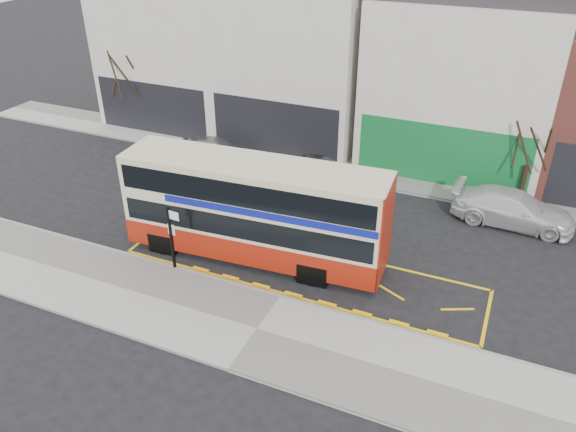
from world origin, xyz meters
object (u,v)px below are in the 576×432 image
at_px(bus_stop_post, 172,232).
at_px(car_grey, 322,173).
at_px(street_tree_right, 535,133).
at_px(car_silver, 215,149).
at_px(car_white, 513,208).
at_px(street_tree_left, 125,62).
at_px(double_decker_bus, 255,210).

relative_size(bus_stop_post, car_grey, 0.68).
bearing_deg(car_grey, bus_stop_post, 162.95).
bearing_deg(street_tree_right, car_silver, -173.89).
distance_m(car_white, street_tree_left, 22.77).
distance_m(street_tree_left, street_tree_right, 22.58).
bearing_deg(car_grey, street_tree_right, -78.94).
distance_m(double_decker_bus, bus_stop_post, 3.27).
height_order(double_decker_bus, street_tree_right, street_tree_right).
bearing_deg(bus_stop_post, street_tree_left, 137.46).
height_order(car_silver, car_grey, car_silver).
relative_size(car_silver, street_tree_left, 0.66).
distance_m(double_decker_bus, car_grey, 7.21).
xyz_separation_m(car_white, street_tree_left, (-22.35, 2.64, 3.44)).
bearing_deg(street_tree_right, street_tree_left, 178.92).
xyz_separation_m(double_decker_bus, car_grey, (0.14, 7.05, -1.53)).
xyz_separation_m(car_white, street_tree_right, (0.21, 2.22, 2.78)).
distance_m(car_grey, car_white, 9.04).
height_order(bus_stop_post, street_tree_left, street_tree_left).
height_order(street_tree_left, street_tree_right, street_tree_left).
distance_m(double_decker_bus, car_silver, 9.80).
bearing_deg(car_white, street_tree_right, -3.54).
bearing_deg(street_tree_left, car_grey, -10.49).
relative_size(bus_stop_post, car_silver, 0.66).
height_order(bus_stop_post, street_tree_right, street_tree_right).
height_order(bus_stop_post, car_white, bus_stop_post).
height_order(double_decker_bus, street_tree_left, street_tree_left).
xyz_separation_m(car_silver, car_white, (15.40, -0.55, 0.06)).
bearing_deg(double_decker_bus, car_grey, 84.84).
relative_size(double_decker_bus, street_tree_left, 1.70).
bearing_deg(street_tree_right, car_white, -95.42).
bearing_deg(street_tree_right, double_decker_bus, -135.92).
xyz_separation_m(car_silver, car_grey, (6.36, -0.37, -0.04)).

